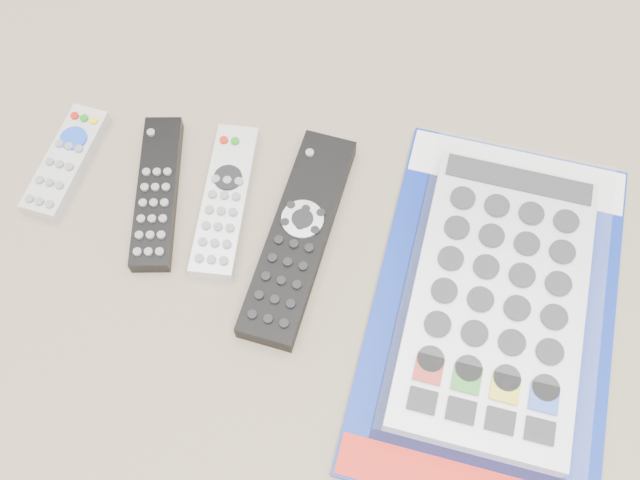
# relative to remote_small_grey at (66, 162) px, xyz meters

# --- Properties ---
(remote_small_grey) EXTENTS (0.06, 0.14, 0.02)m
(remote_small_grey) POSITION_rel_remote_small_grey_xyz_m (0.00, 0.00, 0.00)
(remote_small_grey) COLOR #B8B7BA
(remote_small_grey) RESTS_ON ground
(remote_slim_black) EXTENTS (0.07, 0.18, 0.02)m
(remote_slim_black) POSITION_rel_remote_small_grey_xyz_m (0.10, -0.02, -0.00)
(remote_slim_black) COLOR black
(remote_slim_black) RESTS_ON ground
(remote_silver_dvd) EXTENTS (0.05, 0.17, 0.02)m
(remote_silver_dvd) POSITION_rel_remote_small_grey_xyz_m (0.17, -0.02, -0.00)
(remote_silver_dvd) COLOR silver
(remote_silver_dvd) RESTS_ON ground
(remote_large_black) EXTENTS (0.09, 0.24, 0.03)m
(remote_large_black) POSITION_rel_remote_small_grey_xyz_m (0.26, -0.05, 0.00)
(remote_large_black) COLOR black
(remote_large_black) RESTS_ON ground
(jumbo_remote_packaged) EXTENTS (0.26, 0.40, 0.05)m
(jumbo_remote_packaged) POSITION_rel_remote_small_grey_xyz_m (0.45, -0.09, 0.01)
(jumbo_remote_packaged) COLOR #0D2795
(jumbo_remote_packaged) RESTS_ON ground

